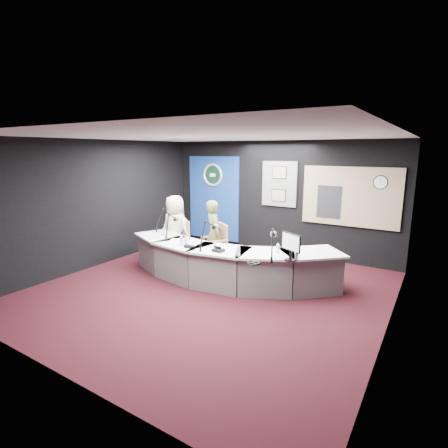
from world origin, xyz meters
The scene contains 33 objects.
ground centered at (0.00, 0.00, 0.00)m, with size 6.00×6.00×0.00m, color black.
ceiling centered at (0.00, 0.00, 2.80)m, with size 6.00×6.00×0.02m, color silver.
wall_back centered at (0.00, 3.00, 1.40)m, with size 6.00×0.02×2.80m, color black.
wall_front centered at (0.00, -3.00, 1.40)m, with size 6.00×0.02×2.80m, color black.
wall_left centered at (-3.00, 0.00, 1.40)m, with size 0.02×6.00×2.80m, color black.
wall_right centered at (3.00, 0.00, 1.40)m, with size 0.02×6.00×2.80m, color black.
broadcast_desk centered at (-0.05, 0.55, 0.38)m, with size 4.50×1.90×0.75m, color silver, non-canonical shape.
backdrop_panel centered at (-1.90, 2.97, 1.25)m, with size 1.60×0.05×2.30m, color navy.
agency_seal centered at (-1.90, 2.93, 1.90)m, with size 0.63×0.63×0.07m, color silver.
seal_center centered at (-1.90, 2.94, 1.90)m, with size 0.48×0.48×0.01m, color black.
pinboard centered at (0.05, 2.97, 1.75)m, with size 0.90×0.04×1.10m, color slate.
framed_photo_upper centered at (0.05, 2.94, 2.03)m, with size 0.34×0.02×0.27m, color gray.
framed_photo_lower centered at (0.05, 2.94, 1.47)m, with size 0.34×0.02×0.27m, color gray.
booth_window_frame centered at (1.75, 2.97, 1.55)m, with size 2.12×0.06×1.32m, color #A18465.
booth_glow centered at (1.75, 2.96, 1.55)m, with size 2.00×0.02×1.20m, color #FFE7A1.
equipment_rack centered at (1.30, 2.94, 1.40)m, with size 0.55×0.02×0.75m, color black.
wall_clock centered at (2.35, 2.94, 1.90)m, with size 0.28×0.28×0.01m, color white.
armchair_left centered at (-1.66, 1.01, 0.43)m, with size 0.48×0.48×0.85m, color #B38152, non-canonical shape.
armchair_right centered at (-0.72, 1.20, 0.49)m, with size 0.56×0.56×0.99m, color #B38152, non-canonical shape.
draped_jacket centered at (-1.74, 1.25, 0.62)m, with size 0.50×0.10×0.70m, color slate.
person_man centered at (-1.66, 1.01, 0.78)m, with size 0.76×0.50×1.56m, color beige.
person_woman centered at (-0.72, 1.20, 0.75)m, with size 0.55×0.36×1.50m, color brown.
computer_monitor centered at (1.44, 0.29, 1.07)m, with size 0.43×0.03×0.29m, color black.
desk_phone centered at (0.12, 0.09, 0.78)m, with size 0.20×0.16×0.05m, color black.
headphones_near centered at (0.99, -0.20, 0.77)m, with size 0.23×0.23×0.04m, color black.
headphones_far centered at (-0.51, 0.04, 0.77)m, with size 0.23×0.23×0.04m, color black.
paper_stack centered at (-1.07, 0.30, 0.75)m, with size 0.20×0.29×0.00m, color white.
notepad centered at (-0.19, 0.07, 0.75)m, with size 0.18×0.26×0.00m, color white.
boom_mic_a centered at (-1.76, 0.91, 1.05)m, with size 0.42×0.66×0.60m, color black, non-canonical shape.
boom_mic_b centered at (-1.29, 0.45, 1.05)m, with size 0.33×0.70×0.60m, color black, non-canonical shape.
boom_mic_c centered at (-0.18, 0.22, 1.05)m, with size 0.18×0.74×0.60m, color black, non-canonical shape.
boom_mic_d centered at (1.11, 0.29, 1.05)m, with size 0.35×0.70×0.60m, color black, non-canonical shape.
water_bottles centered at (-0.01, 0.31, 0.84)m, with size 3.07×0.59×0.18m, color silver, non-canonical shape.
Camera 1 is at (3.47, -5.05, 2.56)m, focal length 28.00 mm.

